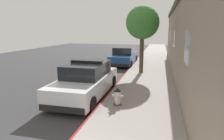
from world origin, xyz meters
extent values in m
cube|color=#353538|center=(-4.48, 10.00, -0.10)|extent=(28.10, 60.00, 0.20)
cube|color=gray|center=(1.52, 10.00, 0.07)|extent=(3.05, 60.00, 0.14)
cube|color=maroon|center=(-0.04, 10.00, 0.07)|extent=(0.08, 60.00, 0.14)
cube|color=gray|center=(5.55, 11.33, 2.26)|extent=(5.00, 24.57, 4.52)
cube|color=#473D33|center=(5.55, 11.33, 4.70)|extent=(5.24, 24.81, 0.36)
cube|color=black|center=(3.08, 4.45, 2.48)|extent=(0.06, 1.30, 1.10)
cube|color=black|center=(3.08, 11.33, 2.48)|extent=(0.06, 1.30, 1.10)
cube|color=black|center=(3.08, 18.21, 2.48)|extent=(0.06, 1.30, 1.10)
cube|color=white|center=(-1.06, 5.84, 0.58)|extent=(1.84, 4.80, 0.76)
cube|color=black|center=(-1.06, 5.99, 1.26)|extent=(1.64, 2.50, 0.60)
cube|color=black|center=(-1.06, 3.50, 0.32)|extent=(1.76, 0.16, 0.24)
cube|color=black|center=(-1.06, 8.18, 0.32)|extent=(1.76, 0.16, 0.24)
cylinder|color=black|center=(-1.92, 7.54, 0.32)|extent=(0.22, 0.64, 0.64)
cylinder|color=black|center=(-0.20, 7.54, 0.32)|extent=(0.22, 0.64, 0.64)
cylinder|color=black|center=(-1.92, 4.14, 0.32)|extent=(0.22, 0.64, 0.64)
cylinder|color=black|center=(-0.20, 4.14, 0.32)|extent=(0.22, 0.64, 0.64)
cube|color=black|center=(-1.06, 5.94, 1.62)|extent=(1.48, 0.20, 0.12)
cube|color=red|center=(-1.41, 5.94, 1.62)|extent=(0.44, 0.18, 0.11)
cube|color=#1E33E0|center=(-0.71, 5.94, 1.62)|extent=(0.44, 0.18, 0.11)
cube|color=navy|center=(-0.96, 14.86, 0.58)|extent=(1.84, 4.80, 0.76)
cube|color=black|center=(-0.96, 15.01, 1.26)|extent=(1.64, 2.50, 0.60)
cube|color=black|center=(-0.96, 12.52, 0.32)|extent=(1.76, 0.16, 0.24)
cube|color=black|center=(-0.96, 17.20, 0.32)|extent=(1.76, 0.16, 0.24)
cylinder|color=black|center=(-1.82, 16.56, 0.32)|extent=(0.22, 0.64, 0.64)
cylinder|color=black|center=(-0.10, 16.56, 0.32)|extent=(0.22, 0.64, 0.64)
cylinder|color=black|center=(-1.82, 13.16, 0.32)|extent=(0.22, 0.64, 0.64)
cylinder|color=black|center=(-0.10, 13.16, 0.32)|extent=(0.22, 0.64, 0.64)
cylinder|color=#4C4C51|center=(0.66, 4.78, 0.17)|extent=(0.32, 0.32, 0.06)
cylinder|color=silver|center=(0.66, 4.78, 0.45)|extent=(0.24, 0.24, 0.50)
cone|color=black|center=(0.66, 4.78, 0.77)|extent=(0.28, 0.28, 0.14)
cylinder|color=#4C4C51|center=(0.66, 4.78, 0.87)|extent=(0.05, 0.05, 0.06)
cylinder|color=silver|center=(0.49, 4.78, 0.51)|extent=(0.10, 0.10, 0.10)
cylinder|color=silver|center=(0.83, 4.78, 0.51)|extent=(0.10, 0.10, 0.10)
cylinder|color=silver|center=(0.66, 4.60, 0.46)|extent=(0.13, 0.12, 0.13)
cylinder|color=brown|center=(0.95, 11.13, 1.45)|extent=(0.28, 0.28, 2.62)
sphere|color=#387A33|center=(0.95, 11.13, 3.54)|extent=(2.22, 2.22, 2.22)
camera|label=1|loc=(2.21, -2.37, 3.04)|focal=31.40mm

